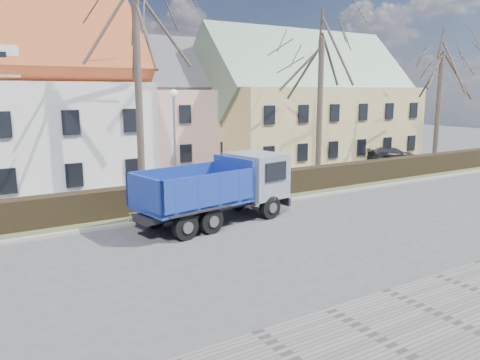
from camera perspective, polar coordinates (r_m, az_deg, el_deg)
ground at (r=18.66m, az=3.22°, el=-7.04°), size 120.00×120.00×0.00m
sidewalk_near at (r=13.13m, az=25.78°, el=-15.92°), size 80.00×5.00×0.08m
curb_far at (r=22.42m, az=-3.51°, el=-3.82°), size 80.00×0.30×0.12m
grass_strip at (r=23.81m, az=-5.32°, el=-3.01°), size 80.00×3.00×0.10m
hedge at (r=23.50m, az=-5.13°, el=-1.69°), size 60.00×0.90×1.30m
building_pink at (r=37.40m, az=-9.37°, el=8.03°), size 10.80×8.80×8.00m
building_yellow at (r=41.03m, az=8.17°, el=8.64°), size 18.80×10.80×8.50m
tree_1 at (r=24.48m, az=-12.33°, el=11.99°), size 9.20×9.20×12.65m
tree_2 at (r=30.65m, az=9.75°, el=10.25°), size 8.00×8.00×11.00m
tree_3 at (r=39.59m, az=23.10°, el=9.24°), size 7.60×7.60×10.45m
dump_truck at (r=20.20m, az=-3.64°, el=-1.30°), size 7.80×4.02×2.97m
streetlight at (r=23.70m, az=-7.93°, el=3.96°), size 0.46×0.46×5.87m
cart_frame at (r=20.95m, az=-13.35°, el=-4.52°), size 0.67×0.46×0.57m
parked_car_b at (r=40.06m, az=18.01°, el=2.96°), size 4.56×2.85×1.23m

